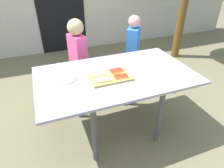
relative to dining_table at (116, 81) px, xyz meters
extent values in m
plane|color=#696549|center=(0.00, 0.00, -0.61)|extent=(16.00, 16.00, 0.00)
cube|color=#9892B4|center=(0.00, 0.00, 0.06)|extent=(1.48, 0.87, 0.02)
cylinder|color=#4C4C51|center=(-0.33, -0.33, -0.28)|extent=(0.05, 0.05, 0.66)
cylinder|color=#4C4C51|center=(0.33, -0.33, -0.28)|extent=(0.05, 0.05, 0.66)
cylinder|color=#4C4C51|center=(-0.33, 0.33, -0.28)|extent=(0.05, 0.05, 0.66)
cylinder|color=#4C4C51|center=(0.33, 0.33, -0.28)|extent=(0.05, 0.05, 0.66)
cube|color=tan|center=(-0.08, -0.05, 0.08)|extent=(0.37, 0.25, 0.02)
cube|color=#DFAF5E|center=(0.01, 0.01, 0.10)|extent=(0.14, 0.09, 0.01)
cube|color=red|center=(0.01, 0.01, 0.11)|extent=(0.12, 0.08, 0.00)
cube|color=#DFAF5E|center=(0.01, -0.10, 0.10)|extent=(0.14, 0.10, 0.01)
cube|color=red|center=(0.01, -0.10, 0.11)|extent=(0.13, 0.09, 0.00)
cube|color=#DFAF5E|center=(-0.17, 0.01, 0.10)|extent=(0.14, 0.09, 0.01)
cube|color=beige|center=(-0.17, 0.01, 0.11)|extent=(0.13, 0.08, 0.00)
cube|color=#DFAF5E|center=(-0.15, -0.09, 0.10)|extent=(0.14, 0.10, 0.01)
cube|color=beige|center=(-0.15, -0.09, 0.11)|extent=(0.13, 0.09, 0.00)
cylinder|color=white|center=(-0.48, 0.09, 0.08)|extent=(0.23, 0.23, 0.01)
cylinder|color=#26244B|center=(-0.23, 0.76, -0.35)|extent=(0.09, 0.09, 0.52)
cylinder|color=#26244B|center=(-0.19, 0.63, -0.35)|extent=(0.09, 0.09, 0.52)
cube|color=#E54C8C|center=(-0.21, 0.70, 0.08)|extent=(0.20, 0.27, 0.35)
sphere|color=tan|center=(-0.21, 0.70, 0.35)|extent=(0.19, 0.19, 0.19)
cylinder|color=#35313F|center=(0.57, 0.76, -0.37)|extent=(0.09, 0.09, 0.48)
cylinder|color=#35313F|center=(0.49, 0.65, -0.37)|extent=(0.09, 0.09, 0.48)
cube|color=blue|center=(0.53, 0.70, 0.07)|extent=(0.26, 0.28, 0.40)
sphere|color=#D59B8E|center=(0.53, 0.70, 0.35)|extent=(0.15, 0.15, 0.15)
cylinder|color=brown|center=(1.84, 1.42, 0.23)|extent=(0.15, 0.15, 1.69)
camera|label=1|loc=(-0.61, -1.49, 0.96)|focal=31.20mm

